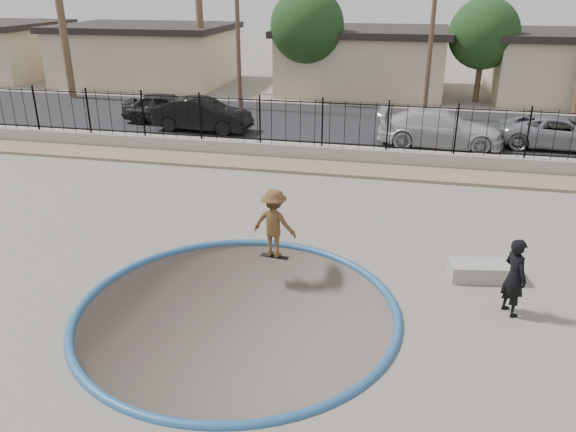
% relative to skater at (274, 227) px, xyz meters
% --- Properties ---
extents(ground, '(120.00, 120.00, 2.20)m').
position_rel_skater_xyz_m(ground, '(-0.20, 10.40, -1.98)').
color(ground, slate).
rests_on(ground, ground).
extents(bowl_pit, '(6.84, 6.84, 1.80)m').
position_rel_skater_xyz_m(bowl_pit, '(-0.20, -2.60, -0.88)').
color(bowl_pit, '#4F443C').
rests_on(bowl_pit, ground).
extents(coping_ring, '(7.04, 7.04, 0.20)m').
position_rel_skater_xyz_m(coping_ring, '(-0.20, -2.60, -0.88)').
color(coping_ring, '#285584').
rests_on(coping_ring, ground).
extents(rock_strip, '(42.00, 1.60, 0.11)m').
position_rel_skater_xyz_m(rock_strip, '(-0.20, 7.60, -0.83)').
color(rock_strip, '#947D61').
rests_on(rock_strip, ground).
extents(retaining_wall, '(42.00, 0.45, 0.60)m').
position_rel_skater_xyz_m(retaining_wall, '(-0.20, 8.70, -0.58)').
color(retaining_wall, gray).
rests_on(retaining_wall, ground).
extents(fence, '(40.00, 0.04, 1.80)m').
position_rel_skater_xyz_m(fence, '(-0.20, 8.70, 0.62)').
color(fence, black).
rests_on(fence, retaining_wall).
extents(street, '(90.00, 8.00, 0.04)m').
position_rel_skater_xyz_m(street, '(-0.20, 15.40, -0.87)').
color(street, black).
rests_on(street, ground).
extents(house_west, '(11.60, 8.60, 3.90)m').
position_rel_skater_xyz_m(house_west, '(-15.20, 24.90, 1.09)').
color(house_west, '#C2AD8B').
rests_on(house_west, ground).
extents(house_center, '(10.60, 8.60, 3.90)m').
position_rel_skater_xyz_m(house_center, '(-0.20, 24.90, 1.09)').
color(house_center, '#C2AD8B').
rests_on(house_center, ground).
extents(utility_pole_left, '(1.70, 0.24, 9.00)m').
position_rel_skater_xyz_m(utility_pole_left, '(-6.20, 17.40, 3.82)').
color(utility_pole_left, '#473323').
rests_on(utility_pole_left, ground).
extents(utility_pole_mid, '(1.70, 0.24, 9.50)m').
position_rel_skater_xyz_m(utility_pole_mid, '(3.80, 17.40, 4.07)').
color(utility_pole_mid, '#473323').
rests_on(utility_pole_mid, ground).
extents(street_tree_left, '(4.32, 4.32, 6.36)m').
position_rel_skater_xyz_m(street_tree_left, '(-3.20, 21.40, 3.30)').
color(street_tree_left, '#473323').
rests_on(street_tree_left, ground).
extents(street_tree_mid, '(3.96, 3.96, 5.83)m').
position_rel_skater_xyz_m(street_tree_mid, '(6.80, 22.40, 2.95)').
color(street_tree_mid, '#473323').
rests_on(street_tree_mid, ground).
extents(skater, '(1.25, 0.88, 1.77)m').
position_rel_skater_xyz_m(skater, '(0.00, 0.00, 0.00)').
color(skater, brown).
rests_on(skater, ground).
extents(skateboard, '(0.75, 0.27, 0.06)m').
position_rel_skater_xyz_m(skateboard, '(0.00, 0.00, -0.83)').
color(skateboard, black).
rests_on(skateboard, ground).
extents(videographer, '(0.67, 0.75, 1.73)m').
position_rel_skater_xyz_m(videographer, '(5.50, -1.40, -0.02)').
color(videographer, black).
rests_on(videographer, ground).
extents(concrete_ledge, '(1.69, 0.96, 0.40)m').
position_rel_skater_xyz_m(concrete_ledge, '(5.11, 0.05, -0.68)').
color(concrete_ledge, gray).
rests_on(concrete_ledge, ground).
extents(car_a, '(4.35, 1.82, 1.47)m').
position_rel_skater_xyz_m(car_a, '(-8.79, 13.40, -0.11)').
color(car_a, black).
rests_on(car_a, street).
extents(car_b, '(4.71, 1.88, 1.52)m').
position_rel_skater_xyz_m(car_b, '(-6.46, 12.20, -0.09)').
color(car_b, black).
rests_on(car_b, street).
extents(car_c, '(5.30, 2.30, 1.52)m').
position_rel_skater_xyz_m(car_c, '(4.38, 11.80, -0.09)').
color(car_c, '#BABBBD').
rests_on(car_c, street).
extents(car_d, '(4.91, 2.41, 1.34)m').
position_rel_skater_xyz_m(car_d, '(9.29, 12.61, -0.18)').
color(car_d, gray).
rests_on(car_d, street).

